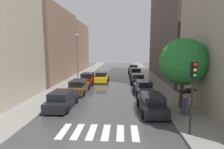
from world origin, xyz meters
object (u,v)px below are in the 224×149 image
parked_car_left_third (88,79)px  parked_car_right_second (144,88)px  parked_car_left_second (79,87)px  pedestrian_by_kerb (184,98)px  street_tree_right (183,62)px  traffic_light_right_corner (193,82)px  taxi_midroad (102,77)px  parked_car_right_fifth (133,69)px  pedestrian_foreground (190,97)px  lamp_post_left (77,55)px  parked_car_right_nearest (152,103)px  parked_car_right_third (138,79)px  parked_car_left_nearest (62,100)px  parked_car_right_fourth (135,73)px

parked_car_left_third → parked_car_right_second: parked_car_left_third is taller
parked_car_left_second → parked_car_right_second: 7.65m
pedestrian_by_kerb → street_tree_right: size_ratio=0.31×
parked_car_right_second → traffic_light_right_corner: traffic_light_right_corner is taller
parked_car_left_second → parked_car_left_third: (0.02, 5.56, 0.05)m
taxi_midroad → parked_car_right_fifth: bearing=-25.5°
parked_car_left_third → taxi_midroad: (1.90, 1.81, -0.02)m
pedestrian_foreground → lamp_post_left: size_ratio=0.27×
traffic_light_right_corner → pedestrian_by_kerb: bearing=77.7°
parked_car_left_second → pedestrian_foreground: pedestrian_foreground is taller
parked_car_left_second → taxi_midroad: bearing=-15.2°
parked_car_right_nearest → street_tree_right: (2.62, 0.87, 3.37)m
parked_car_right_third → pedestrian_by_kerb: 13.44m
parked_car_left_second → pedestrian_foreground: size_ratio=2.41×
parked_car_right_second → parked_car_right_nearest: bearing=176.9°
parked_car_right_fifth → parked_car_left_second: bearing=156.1°
parked_car_left_nearest → parked_car_right_fifth: parked_car_right_fifth is taller
traffic_light_right_corner → pedestrian_foreground: bearing=70.5°
parked_car_left_second → parked_car_right_fourth: size_ratio=1.00×
parked_car_right_fifth → taxi_midroad: bearing=152.2°
parked_car_left_third → parked_car_right_second: (7.63, -5.55, -0.05)m
parked_car_right_third → taxi_midroad: bearing=77.6°
parked_car_left_nearest → parked_car_right_fourth: size_ratio=0.93×
parked_car_left_second → traffic_light_right_corner: size_ratio=1.11×
parked_car_right_fifth → taxi_midroad: 13.31m
lamp_post_left → parked_car_left_nearest: bearing=-82.2°
parked_car_right_nearest → parked_car_right_second: parked_car_right_second is taller
taxi_midroad → street_tree_right: bearing=-146.9°
parked_car_right_third → traffic_light_right_corner: size_ratio=0.95×
parked_car_left_second → pedestrian_foreground: bearing=-124.4°
street_tree_right → lamp_post_left: (-12.05, 12.10, 0.22)m
parked_car_right_fifth → pedestrian_foreground: size_ratio=2.21×
parked_car_left_nearest → parked_car_left_second: bearing=-1.0°
taxi_midroad → parked_car_left_second: bearing=165.0°
parked_car_right_nearest → taxi_midroad: 14.63m
taxi_midroad → street_tree_right: size_ratio=0.77×
parked_car_left_nearest → pedestrian_by_kerb: pedestrian_by_kerb is taller
parked_car_left_nearest → pedestrian_by_kerb: (10.01, -1.50, 0.80)m
lamp_post_left → parked_car_right_second: bearing=-35.9°
street_tree_right → parked_car_right_fifth: bearing=96.1°
parked_car_right_nearest → parked_car_right_fifth: parked_car_right_fifth is taller
parked_car_right_fourth → lamp_post_left: 11.56m
parked_car_left_nearest → parked_car_left_third: (0.15, 11.08, 0.06)m
pedestrian_foreground → lamp_post_left: 18.60m
parked_car_right_second → traffic_light_right_corner: size_ratio=0.96×
parked_car_right_second → traffic_light_right_corner: (1.53, -10.22, 2.55)m
parked_car_right_fifth → taxi_midroad: taxi_midroad is taller
lamp_post_left → parked_car_right_nearest: bearing=-54.0°
pedestrian_by_kerb → lamp_post_left: (-11.70, 13.88, 2.80)m
taxi_midroad → parked_car_left_nearest: bearing=170.6°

